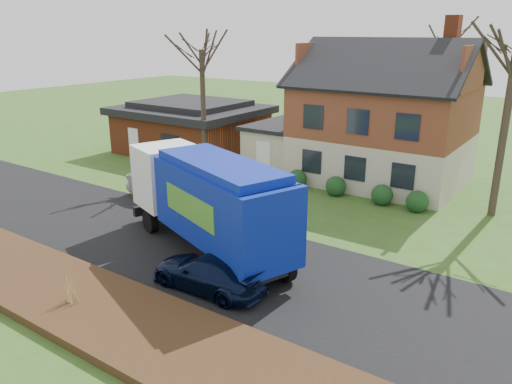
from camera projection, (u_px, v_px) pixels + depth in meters
The scene contains 11 objects.
ground at pixel (201, 252), 20.02m from camera, with size 120.00×120.00×0.00m, color #33521B.
road at pixel (201, 252), 20.02m from camera, with size 80.00×7.00×0.02m, color black.
mulch_verge at pixel (91, 306), 15.83m from camera, with size 80.00×3.50×0.30m, color #321E10.
main_house at pixel (376, 111), 28.84m from camera, with size 12.95×8.95×9.26m.
ranch_house at pixel (192, 127), 36.13m from camera, with size 9.80×8.20×3.70m.
garbage_truck at pixel (208, 199), 19.21m from camera, with size 9.63×5.64×4.01m.
silver_sedan at pixel (177, 182), 26.25m from camera, with size 1.82×5.22×1.72m, color #B3B6BC.
navy_wagon at pixel (209, 273), 16.98m from camera, with size 1.74×4.27×1.24m, color black.
tree_front_west at pixel (201, 30), 28.71m from camera, with size 3.48×3.48×10.33m.
tree_back at pixel (449, 31), 31.92m from camera, with size 3.20×3.20×10.12m.
grass_clump_mid at pixel (70, 286), 15.65m from camera, with size 0.38×0.31×1.05m.
Camera 1 is at (12.25, -13.77, 8.48)m, focal length 35.00 mm.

